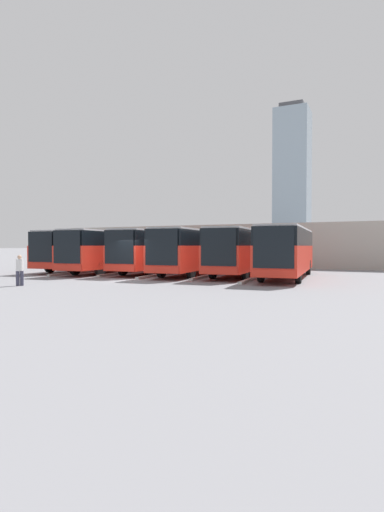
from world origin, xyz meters
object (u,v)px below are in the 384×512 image
object	(u,v)px
bus_0	(288,250)
pedestrian	(20,269)
bus_2	(195,250)
bus_4	(115,249)
bus_3	(158,250)
bus_5	(89,249)
bus_1	(242,250)

from	to	relation	value
bus_0	pedestrian	world-z (taller)	bus_0
bus_2	bus_4	distance (m)	6.91
bus_0	pedestrian	bearing A→B (deg)	38.88
bus_3	bus_5	world-z (taller)	same
bus_0	bus_5	distance (m)	17.26
bus_1	bus_4	xyz separation A→B (m)	(10.34, 1.11, 0.00)
bus_4	bus_5	distance (m)	3.60
bus_4	bus_5	size ratio (longest dim) A/B	1.00
bus_4	bus_5	bearing A→B (deg)	-21.57
bus_1	bus_3	world-z (taller)	same
bus_0	bus_1	xyz separation A→B (m)	(3.45, -1.04, 0.00)
bus_1	bus_2	world-z (taller)	same
bus_2	bus_3	world-z (taller)	same
bus_3	bus_2	bearing A→B (deg)	166.55
bus_1	bus_4	bearing A→B (deg)	1.42
pedestrian	bus_2	bearing A→B (deg)	-162.76
bus_4	pedestrian	size ratio (longest dim) A/B	7.46
bus_4	bus_0	bearing A→B (deg)	175.61
bus_1	pedestrian	world-z (taller)	bus_1
bus_0	bus_5	world-z (taller)	same
bus_3	bus_4	world-z (taller)	same
bus_4	bus_3	bearing A→B (deg)	-167.87
bus_2	bus_3	size ratio (longest dim) A/B	1.00
bus_1	pedestrian	bearing A→B (deg)	51.05
bus_4	pedestrian	distance (m)	11.36
bus_3	bus_4	size ratio (longest dim) A/B	1.00
pedestrian	bus_4	bearing A→B (deg)	-129.82
bus_1	bus_2	distance (m)	3.50
bus_0	bus_2	world-z (taller)	same
bus_0	bus_3	distance (m)	10.39
bus_3	bus_0	bearing A→B (deg)	169.95
bus_0	bus_1	world-z (taller)	same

